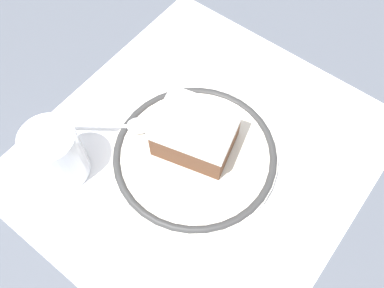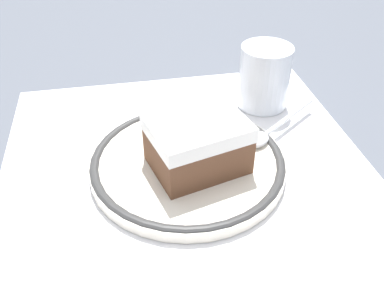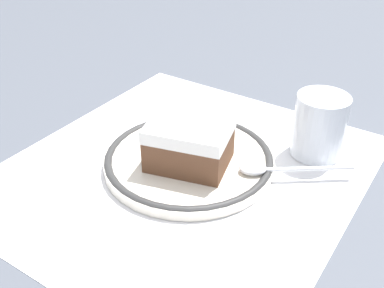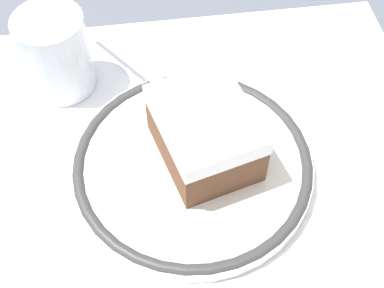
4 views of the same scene
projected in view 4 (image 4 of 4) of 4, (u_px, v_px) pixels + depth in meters
ground_plane at (206, 169)px, 0.48m from camera, size 2.40×2.40×0.00m
placemat at (206, 169)px, 0.48m from camera, size 0.40×0.44×0.00m
plate at (192, 160)px, 0.47m from camera, size 0.21×0.21×0.02m
cake_slice at (209, 133)px, 0.45m from camera, size 0.11×0.10×0.06m
spoon at (154, 81)px, 0.52m from camera, size 0.12×0.09×0.01m
cup at (57, 57)px, 0.51m from camera, size 0.07×0.07×0.08m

